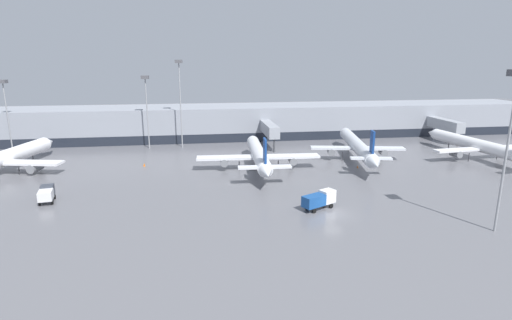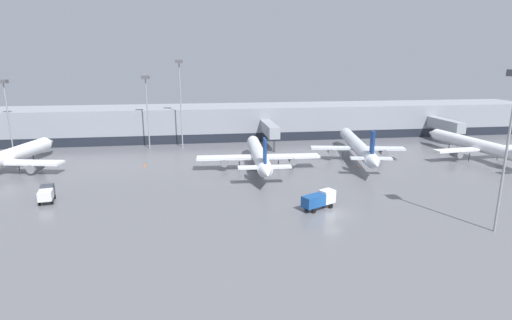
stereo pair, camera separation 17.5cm
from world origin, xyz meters
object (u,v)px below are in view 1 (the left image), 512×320
at_px(parked_jet_3, 482,146).
at_px(traffic_cone_0, 144,165).
at_px(service_truck_0, 319,199).
at_px(apron_light_mast_2, 179,80).
at_px(parked_jet_0, 259,155).
at_px(service_truck_1, 46,193).
at_px(parked_jet_1, 1,160).
at_px(apron_light_mast_0, 4,95).
at_px(apron_light_mast_3, 146,91).
at_px(parked_jet_2, 357,146).
at_px(traffic_cone_1, 358,167).

distance_m(parked_jet_3, traffic_cone_0, 73.78).
relative_size(service_truck_0, apron_light_mast_2, 0.26).
relative_size(parked_jet_0, service_truck_1, 7.27).
xyz_separation_m(parked_jet_1, apron_light_mast_0, (-6.72, 21.06, 10.87)).
xyz_separation_m(service_truck_1, apron_light_mast_3, (11.52, 38.38, 12.77)).
height_order(parked_jet_2, parked_jet_3, parked_jet_3).
distance_m(parked_jet_1, parked_jet_2, 72.87).
bearing_deg(traffic_cone_0, parked_jet_1, -176.90).
bearing_deg(apron_light_mast_2, traffic_cone_1, -36.09).
height_order(parked_jet_1, service_truck_0, parked_jet_1).
height_order(apron_light_mast_0, apron_light_mast_2, apron_light_mast_2).
relative_size(parked_jet_3, apron_light_mast_3, 2.04).
bearing_deg(parked_jet_3, parked_jet_0, 85.66).
bearing_deg(traffic_cone_0, traffic_cone_1, -10.30).
distance_m(parked_jet_0, traffic_cone_1, 20.64).
height_order(service_truck_1, traffic_cone_1, service_truck_1).
height_order(parked_jet_3, traffic_cone_0, parked_jet_3).
relative_size(parked_jet_1, traffic_cone_0, 54.27).
bearing_deg(parked_jet_1, parked_jet_0, -82.87).
bearing_deg(service_truck_0, traffic_cone_0, 107.36).
xyz_separation_m(service_truck_0, apron_light_mast_2, (-21.34, 47.91, 15.17)).
xyz_separation_m(service_truck_0, service_truck_1, (-41.05, 9.22, -0.12)).
bearing_deg(parked_jet_3, traffic_cone_0, 80.93).
bearing_deg(traffic_cone_0, apron_light_mast_0, 149.65).
bearing_deg(service_truck_1, parked_jet_1, 27.23).
height_order(parked_jet_1, traffic_cone_1, parked_jet_1).
relative_size(traffic_cone_0, traffic_cone_1, 1.19).
relative_size(traffic_cone_1, apron_light_mast_3, 0.03).
bearing_deg(traffic_cone_1, service_truck_1, -167.66).
xyz_separation_m(parked_jet_3, apron_light_mast_3, (-74.36, 23.41, 11.19)).
bearing_deg(apron_light_mast_0, apron_light_mast_3, -2.47).
bearing_deg(service_truck_0, apron_light_mast_3, 94.86).
distance_m(service_truck_1, traffic_cone_1, 57.32).
xyz_separation_m(parked_jet_1, traffic_cone_1, (70.41, -6.49, -2.48)).
relative_size(parked_jet_1, apron_light_mast_2, 1.65).
bearing_deg(parked_jet_3, service_truck_1, 94.86).
height_order(parked_jet_1, parked_jet_2, parked_jet_1).
relative_size(parked_jet_1, parked_jet_2, 0.97).
height_order(traffic_cone_1, apron_light_mast_0, apron_light_mast_0).
relative_size(parked_jet_1, apron_light_mast_3, 2.00).
bearing_deg(traffic_cone_1, apron_light_mast_0, 160.35).
bearing_deg(parked_jet_0, service_truck_0, -163.91).
distance_m(parked_jet_3, traffic_cone_1, 30.14).
xyz_separation_m(parked_jet_3, service_truck_1, (-85.88, -14.97, -1.58)).
relative_size(parked_jet_0, apron_light_mast_0, 1.89).
bearing_deg(service_truck_1, traffic_cone_0, -41.82).
bearing_deg(parked_jet_1, apron_light_mast_2, -47.58).
bearing_deg(parked_jet_1, service_truck_1, -130.30).
relative_size(traffic_cone_0, apron_light_mast_3, 0.04).
height_order(traffic_cone_0, apron_light_mast_0, apron_light_mast_0).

